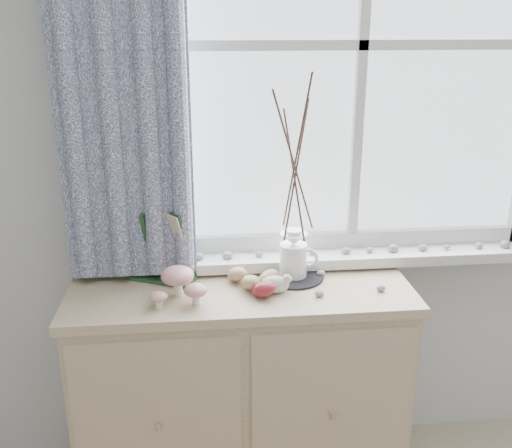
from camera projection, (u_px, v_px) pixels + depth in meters
name	position (u px, v px, depth m)	size (l,w,h in m)	color
sideboard	(242.00, 390.00, 2.13)	(1.20, 0.45, 0.85)	beige
botanical_book	(148.00, 246.00, 2.00)	(0.38, 0.13, 0.27)	#1F4123
toadstool_cluster	(179.00, 282.00, 1.89)	(0.19, 0.17, 0.10)	white
wooden_eggs	(255.00, 281.00, 1.97)	(0.17, 0.18, 0.08)	tan
songbird_figurine	(275.00, 283.00, 1.94)	(0.13, 0.06, 0.07)	white
crocheted_doily	(293.00, 276.00, 2.07)	(0.22, 0.22, 0.01)	black
twig_pitcher	(295.00, 162.00, 1.93)	(0.33, 0.33, 0.74)	white
sideboard_pebbles	(340.00, 285.00, 1.99)	(0.25, 0.19, 0.02)	gray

